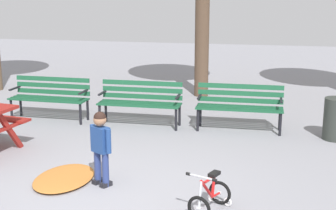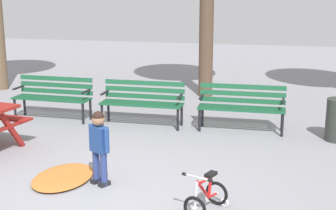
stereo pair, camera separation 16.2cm
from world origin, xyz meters
name	(u,v)px [view 1 (the left image)]	position (x,y,z in m)	size (l,w,h in m)	color
ground	(100,199)	(0.00, 0.00, 0.00)	(36.00, 36.00, 0.00)	gray
park_bench_far_left	(50,95)	(-2.31, 3.43, 0.51)	(1.61, 0.49, 0.85)	#195133
park_bench_left	(141,99)	(-0.41, 3.41, 0.51)	(1.60, 0.47, 0.85)	#195133
park_bench_right	(240,103)	(1.49, 3.48, 0.51)	(1.61, 0.48, 0.85)	#195133
child_standing	(101,143)	(-0.13, 0.42, 0.60)	(0.35, 0.27, 1.02)	navy
kids_bicycle	(210,196)	(1.40, -0.07, 0.20)	(0.52, 0.63, 0.54)	black
leaf_pile	(64,178)	(-0.70, 0.46, 0.04)	(1.10, 0.77, 0.07)	#B26B2D
trash_bin	(336,119)	(3.19, 3.24, 0.37)	(0.44, 0.44, 0.74)	#2D332D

